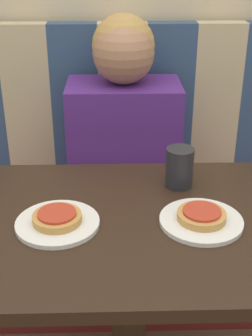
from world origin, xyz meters
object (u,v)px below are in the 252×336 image
drinking_cup (179,167)px  plate_left (58,223)px  pizza_right (202,215)px  person (124,117)px  pizza_left (57,217)px  plate_right (201,221)px

drinking_cup → plate_left: bearing=-148.7°
pizza_right → person: bearing=105.8°
plate_left → drinking_cup: size_ratio=1.82×
pizza_left → pizza_right: same height
plate_left → drinking_cup: drinking_cup is taller
pizza_right → drinking_cup: bearing=98.9°
plate_left → plate_right: size_ratio=1.00×
person → pizza_right: size_ratio=5.78×
person → pizza_right: (0.18, -0.64, -0.03)m
plate_right → drinking_cup: (-0.03, 0.20, 0.05)m
pizza_right → plate_left: bearing=180.0°
pizza_left → person: bearing=74.2°
plate_left → drinking_cup: (0.33, 0.20, 0.05)m
person → plate_left: bearing=-105.8°
pizza_left → drinking_cup: 0.39m
plate_left → pizza_right: 0.36m
person → pizza_left: size_ratio=5.78×
plate_left → pizza_right: (0.36, -0.00, 0.02)m
pizza_left → pizza_right: size_ratio=1.00×
pizza_left → drinking_cup: bearing=31.3°
pizza_left → pizza_right: (0.36, 0.00, 0.00)m
plate_right → drinking_cup: bearing=98.9°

